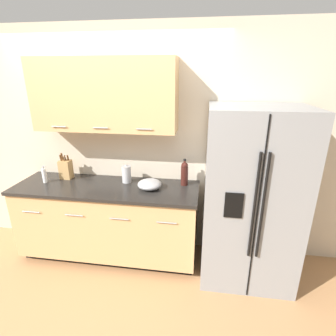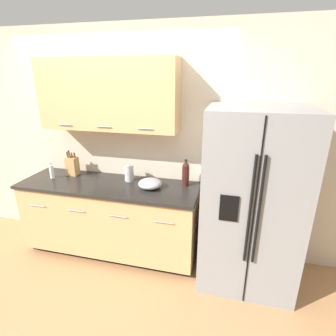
{
  "view_description": "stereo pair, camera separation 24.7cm",
  "coord_description": "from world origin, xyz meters",
  "px_view_note": "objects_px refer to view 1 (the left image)",
  "views": [
    {
      "loc": [
        1.04,
        -1.74,
        2.09
      ],
      "look_at": [
        0.66,
        0.81,
        1.16
      ],
      "focal_mm": 28.0,
      "sensor_mm": 36.0,
      "label": 1
    },
    {
      "loc": [
        1.28,
        -1.69,
        2.09
      ],
      "look_at": [
        0.66,
        0.81,
        1.16
      ],
      "focal_mm": 28.0,
      "sensor_mm": 36.0,
      "label": 2
    }
  ],
  "objects_px": {
    "steel_canister": "(127,174)",
    "mixing_bowl": "(150,184)",
    "refrigerator": "(251,197)",
    "wine_bottle": "(184,173)",
    "soap_dispenser": "(45,175)",
    "knife_block": "(66,169)"
  },
  "relations": [
    {
      "from": "steel_canister",
      "to": "mixing_bowl",
      "type": "xyz_separation_m",
      "value": [
        0.3,
        -0.14,
        -0.05
      ]
    },
    {
      "from": "refrigerator",
      "to": "steel_canister",
      "type": "xyz_separation_m",
      "value": [
        -1.36,
        0.2,
        0.1
      ]
    },
    {
      "from": "wine_bottle",
      "to": "steel_canister",
      "type": "height_order",
      "value": "wine_bottle"
    },
    {
      "from": "soap_dispenser",
      "to": "steel_canister",
      "type": "height_order",
      "value": "steel_canister"
    },
    {
      "from": "knife_block",
      "to": "wine_bottle",
      "type": "height_order",
      "value": "knife_block"
    },
    {
      "from": "steel_canister",
      "to": "mixing_bowl",
      "type": "relative_size",
      "value": 0.82
    },
    {
      "from": "soap_dispenser",
      "to": "wine_bottle",
      "type": "bearing_deg",
      "value": 6.06
    },
    {
      "from": "knife_block",
      "to": "steel_canister",
      "type": "relative_size",
      "value": 1.46
    },
    {
      "from": "knife_block",
      "to": "wine_bottle",
      "type": "distance_m",
      "value": 1.41
    },
    {
      "from": "refrigerator",
      "to": "steel_canister",
      "type": "height_order",
      "value": "refrigerator"
    },
    {
      "from": "wine_bottle",
      "to": "steel_canister",
      "type": "bearing_deg",
      "value": -178.2
    },
    {
      "from": "wine_bottle",
      "to": "soap_dispenser",
      "type": "distance_m",
      "value": 1.6
    },
    {
      "from": "refrigerator",
      "to": "steel_canister",
      "type": "bearing_deg",
      "value": 171.43
    },
    {
      "from": "wine_bottle",
      "to": "soap_dispenser",
      "type": "relative_size",
      "value": 1.5
    },
    {
      "from": "soap_dispenser",
      "to": "mixing_bowl",
      "type": "bearing_deg",
      "value": 0.28
    },
    {
      "from": "refrigerator",
      "to": "soap_dispenser",
      "type": "relative_size",
      "value": 8.95
    },
    {
      "from": "wine_bottle",
      "to": "mixing_bowl",
      "type": "bearing_deg",
      "value": -155.87
    },
    {
      "from": "mixing_bowl",
      "to": "knife_block",
      "type": "bearing_deg",
      "value": 171.78
    },
    {
      "from": "soap_dispenser",
      "to": "refrigerator",
      "type": "bearing_deg",
      "value": -1.42
    },
    {
      "from": "wine_bottle",
      "to": "refrigerator",
      "type": "bearing_deg",
      "value": -17.94
    },
    {
      "from": "refrigerator",
      "to": "mixing_bowl",
      "type": "distance_m",
      "value": 1.06
    },
    {
      "from": "mixing_bowl",
      "to": "wine_bottle",
      "type": "bearing_deg",
      "value": 24.13
    }
  ]
}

